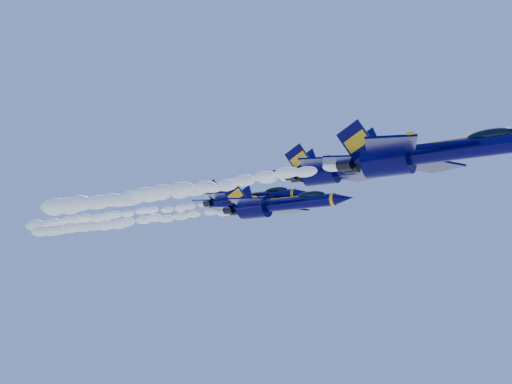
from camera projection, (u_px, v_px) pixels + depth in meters
The scene contains 8 objects.
jet_lead at pixel (431, 153), 51.19m from camera, with size 18.22×14.95×6.77m.
smoke_trail_jet_lead at pixel (168, 191), 66.27m from camera, with size 39.91×2.03×1.83m, color white.
jet_second at pixel (350, 168), 65.24m from camera, with size 16.63×13.64×6.18m.
smoke_trail_jet_second at pixel (153, 196), 79.95m from camera, with size 39.91×1.85×1.67m, color white.
jet_third at pixel (279, 204), 80.10m from camera, with size 18.04×14.80×6.70m.
smoke_trail_jet_third at pixel (120, 223), 95.14m from camera, with size 39.91×2.01×1.81m, color white.
jet_fourth at pixel (249, 198), 88.20m from camera, with size 16.83×13.80×6.25m.
smoke_trail_jet_fourth at pixel (110, 216), 102.96m from camera, with size 39.91×1.87×1.69m, color white.
Camera 1 is at (36.31, -60.28, 139.88)m, focal length 45.00 mm.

